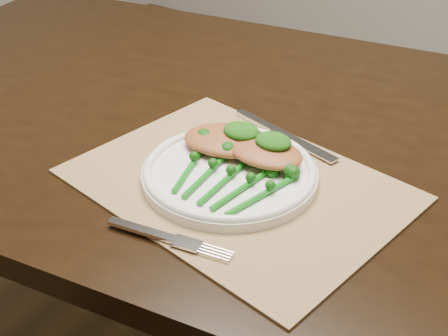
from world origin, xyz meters
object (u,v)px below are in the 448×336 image
Objects in this scene: placemat at (237,184)px; dinner_plate at (230,172)px; chicken_fillet_left at (228,140)px; broccolini_bundle at (224,181)px; dining_table at (240,282)px.

placemat is 0.02m from dinner_plate.
chicken_fillet_left reaches higher than broccolini_bundle.
placemat is 2.82× the size of broccolini_bundle.
dining_table is at bearing 129.40° from placemat.
broccolini_bundle reaches higher than placemat.
placemat is at bearing -68.25° from dining_table.
chicken_fillet_left is (0.05, -0.12, 0.41)m from dining_table.
dining_table is 0.42m from placemat.
placemat is (0.10, -0.17, 0.37)m from dining_table.
dinner_plate is 1.86× the size of chicken_fillet_left.
dining_table is 10.70× the size of broccolini_bundle.
placemat is 3.31× the size of chicken_fillet_left.
broccolini_bundle reaches higher than dining_table.
broccolini_bundle is (0.05, -0.08, -0.01)m from chicken_fillet_left.
dining_table is 6.78× the size of dinner_plate.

